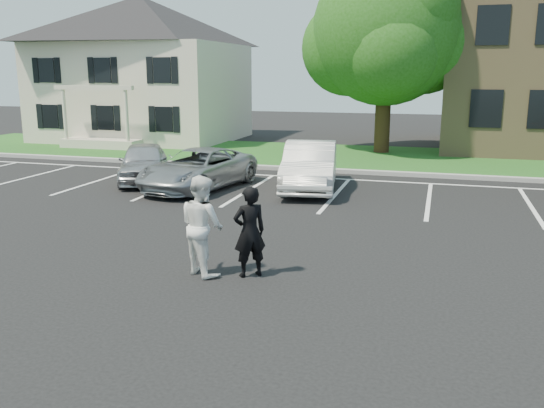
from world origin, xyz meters
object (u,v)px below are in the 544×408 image
object	(u,v)px
tree	(388,35)
man_white_shirt	(202,225)
house	(143,70)
car_silver_west	(144,162)
car_white_sedan	(310,166)
car_silver_minivan	(198,169)
man_black_suit	(250,232)

from	to	relation	value
tree	man_white_shirt	size ratio (longest dim) A/B	4.69
house	man_white_shirt	xyz separation A→B (m)	(11.86, -19.72, -2.89)
car_silver_west	car_white_sedan	bearing A→B (deg)	-22.05
car_silver_west	car_white_sedan	xyz separation A→B (m)	(5.81, 0.29, 0.09)
man_white_shirt	car_silver_minivan	size ratio (longest dim) A/B	0.40
car_white_sedan	car_silver_west	bearing A→B (deg)	173.73
tree	car_silver_west	bearing A→B (deg)	-127.33
car_silver_west	car_silver_minivan	distance (m)	2.39
car_silver_west	car_silver_minivan	xyz separation A→B (m)	(2.31, -0.64, -0.02)
man_black_suit	car_silver_minivan	size ratio (longest dim) A/B	0.37
house	car_silver_minivan	distance (m)	15.26
man_black_suit	car_silver_west	bearing A→B (deg)	-89.59
house	man_black_suit	size ratio (longest dim) A/B	6.04
tree	man_white_shirt	bearing A→B (deg)	-95.26
house	man_white_shirt	world-z (taller)	house
man_black_suit	car_silver_minivan	bearing A→B (deg)	-98.96
tree	house	bearing A→B (deg)	171.24
man_white_shirt	tree	bearing A→B (deg)	-61.86
car_white_sedan	man_black_suit	bearing A→B (deg)	-94.09
man_white_shirt	car_white_sedan	bearing A→B (deg)	-57.75
house	car_silver_minivan	world-z (taller)	house
car_silver_west	tree	bearing A→B (deg)	27.81
car_silver_west	car_white_sedan	world-z (taller)	car_white_sedan
house	man_white_shirt	size ratio (longest dim) A/B	5.49
car_silver_minivan	car_white_sedan	bearing A→B (deg)	25.70
car_silver_minivan	car_white_sedan	distance (m)	3.63
car_white_sedan	tree	bearing A→B (deg)	71.97
tree	man_white_shirt	xyz separation A→B (m)	(-1.62, -17.64, -4.41)
car_silver_minivan	car_white_sedan	world-z (taller)	car_white_sedan
car_silver_minivan	car_white_sedan	size ratio (longest dim) A/B	1.01
house	man_white_shirt	distance (m)	23.20
house	car_silver_minivan	bearing A→B (deg)	-55.15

